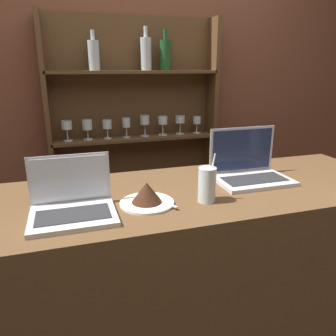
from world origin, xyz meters
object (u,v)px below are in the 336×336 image
at_px(cake_plate, 147,195).
at_px(water_glass, 207,185).
at_px(laptop_far, 249,169).
at_px(laptop_near, 72,203).

height_order(cake_plate, water_glass, water_glass).
distance_m(cake_plate, water_glass, 0.25).
bearing_deg(laptop_far, laptop_near, -169.55).
bearing_deg(laptop_near, cake_plate, 1.16).
height_order(laptop_near, water_glass, laptop_near).
bearing_deg(cake_plate, water_glass, -9.92).
bearing_deg(cake_plate, laptop_near, -178.84).
xyz_separation_m(laptop_near, laptop_far, (0.83, 0.15, 0.01)).
relative_size(cake_plate, water_glass, 1.09).
bearing_deg(water_glass, laptop_near, 176.06).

